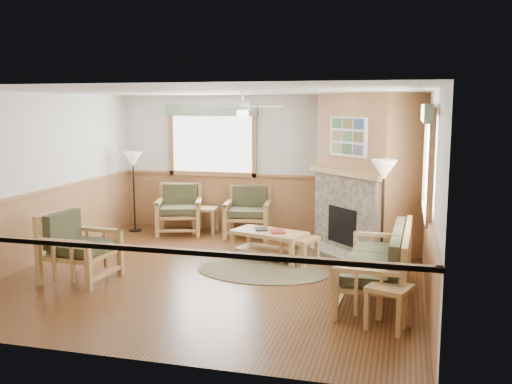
% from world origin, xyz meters
% --- Properties ---
extents(floor, '(6.00, 6.00, 0.01)m').
position_xyz_m(floor, '(0.00, 0.00, -0.01)').
color(floor, '#533017').
rests_on(floor, ground).
extents(ceiling, '(6.00, 6.00, 0.01)m').
position_xyz_m(ceiling, '(0.00, 0.00, 2.70)').
color(ceiling, white).
rests_on(ceiling, floor).
extents(wall_back, '(6.00, 0.02, 2.70)m').
position_xyz_m(wall_back, '(0.00, 3.00, 1.35)').
color(wall_back, silver).
rests_on(wall_back, floor).
extents(wall_front, '(6.00, 0.02, 2.70)m').
position_xyz_m(wall_front, '(0.00, -3.00, 1.35)').
color(wall_front, silver).
rests_on(wall_front, floor).
extents(wall_left, '(0.02, 6.00, 2.70)m').
position_xyz_m(wall_left, '(-3.00, 0.00, 1.35)').
color(wall_left, silver).
rests_on(wall_left, floor).
extents(wall_right, '(0.02, 6.00, 2.70)m').
position_xyz_m(wall_right, '(3.00, 0.00, 1.35)').
color(wall_right, silver).
rests_on(wall_right, floor).
extents(wainscot, '(6.00, 6.00, 1.10)m').
position_xyz_m(wainscot, '(0.00, 0.00, 0.55)').
color(wainscot, '#9E6C40').
rests_on(wainscot, floor).
extents(fireplace, '(3.11, 3.11, 2.70)m').
position_xyz_m(fireplace, '(2.05, 2.05, 1.35)').
color(fireplace, '#9E6C40').
rests_on(fireplace, floor).
extents(window_back, '(1.90, 0.16, 1.50)m').
position_xyz_m(window_back, '(-1.10, 2.96, 2.53)').
color(window_back, white).
rests_on(window_back, wall_back).
extents(window_right, '(0.16, 1.90, 1.50)m').
position_xyz_m(window_right, '(2.96, -0.20, 2.53)').
color(window_right, white).
rests_on(window_right, wall_right).
extents(ceiling_fan, '(1.59, 1.59, 0.36)m').
position_xyz_m(ceiling_fan, '(0.30, 0.30, 2.66)').
color(ceiling_fan, white).
rests_on(ceiling_fan, ceiling).
extents(sofa, '(2.05, 0.90, 0.93)m').
position_xyz_m(sofa, '(2.34, -0.49, 0.47)').
color(sofa, tan).
rests_on(sofa, floor).
extents(armchair_back_left, '(1.06, 1.06, 0.95)m').
position_xyz_m(armchair_back_left, '(-1.62, 2.44, 0.48)').
color(armchair_back_left, tan).
rests_on(armchair_back_left, floor).
extents(armchair_back_right, '(0.94, 0.94, 0.94)m').
position_xyz_m(armchair_back_right, '(-0.25, 2.55, 0.47)').
color(armchair_back_right, tan).
rests_on(armchair_back_right, floor).
extents(armchair_left, '(0.93, 0.93, 0.99)m').
position_xyz_m(armchair_left, '(-1.81, -0.81, 0.49)').
color(armchair_left, tan).
rests_on(armchair_left, floor).
extents(coffee_table, '(1.31, 0.92, 0.47)m').
position_xyz_m(coffee_table, '(0.56, 0.96, 0.24)').
color(coffee_table, tan).
rests_on(coffee_table, floor).
extents(end_table_chairs, '(0.50, 0.48, 0.51)m').
position_xyz_m(end_table_chairs, '(-1.12, 2.55, 0.26)').
color(end_table_chairs, tan).
rests_on(end_table_chairs, floor).
extents(end_table_sofa, '(0.56, 0.55, 0.50)m').
position_xyz_m(end_table_sofa, '(2.53, -1.53, 0.25)').
color(end_table_sofa, tan).
rests_on(end_table_sofa, floor).
extents(footstool, '(0.63, 0.63, 0.43)m').
position_xyz_m(footstool, '(1.08, 0.86, 0.21)').
color(footstool, tan).
rests_on(footstool, floor).
extents(braided_rug, '(2.20, 2.20, 0.01)m').
position_xyz_m(braided_rug, '(0.61, 0.28, 0.01)').
color(braided_rug, brown).
rests_on(braided_rug, floor).
extents(floor_lamp_left, '(0.46, 0.46, 1.60)m').
position_xyz_m(floor_lamp_left, '(-2.55, 2.36, 0.80)').
color(floor_lamp_left, black).
rests_on(floor_lamp_left, floor).
extents(floor_lamp_right, '(0.46, 0.46, 1.71)m').
position_xyz_m(floor_lamp_right, '(2.35, 0.79, 0.85)').
color(floor_lamp_right, black).
rests_on(floor_lamp_right, floor).
extents(book_red, '(0.30, 0.35, 0.03)m').
position_xyz_m(book_red, '(0.71, 0.91, 0.50)').
color(book_red, maroon).
rests_on(book_red, coffee_table).
extents(book_dark, '(0.28, 0.32, 0.03)m').
position_xyz_m(book_dark, '(0.41, 1.03, 0.50)').
color(book_dark, black).
rests_on(book_dark, coffee_table).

